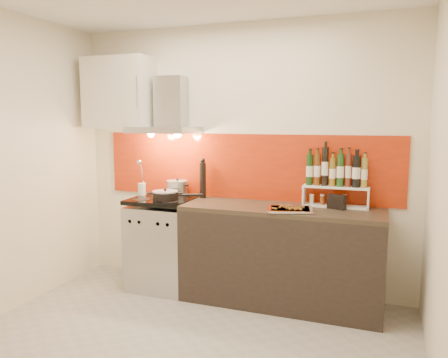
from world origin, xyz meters
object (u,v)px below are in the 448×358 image
at_px(pepper_mill, 203,179).
at_px(counter, 281,255).
at_px(range_stove, 164,244).
at_px(saute_pan, 166,195).
at_px(baking_tray, 290,209).
at_px(stock_pot, 177,188).

bearing_deg(pepper_mill, counter, -12.33).
xyz_separation_m(range_stove, pepper_mill, (0.35, 0.19, 0.65)).
xyz_separation_m(saute_pan, baking_tray, (1.22, -0.05, -0.04)).
height_order(range_stove, counter, range_stove).
relative_size(saute_pan, pepper_mill, 1.14).
bearing_deg(range_stove, stock_pot, 61.33).
height_order(range_stove, pepper_mill, pepper_mill).
height_order(counter, stock_pot, stock_pot).
bearing_deg(pepper_mill, baking_tray, -18.95).
height_order(range_stove, baking_tray, baking_tray).
relative_size(stock_pot, saute_pan, 0.46).
height_order(saute_pan, baking_tray, saute_pan).
relative_size(counter, pepper_mill, 4.48).
xyz_separation_m(range_stove, saute_pan, (0.09, -0.09, 0.51)).
xyz_separation_m(range_stove, baking_tray, (1.30, -0.14, 0.47)).
distance_m(counter, baking_tray, 0.50).
bearing_deg(range_stove, saute_pan, -47.13).
distance_m(saute_pan, pepper_mill, 0.41).
xyz_separation_m(range_stove, stock_pot, (0.09, 0.16, 0.55)).
relative_size(range_stove, pepper_mill, 2.27).
bearing_deg(counter, saute_pan, -175.06).
distance_m(range_stove, baking_tray, 1.39).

